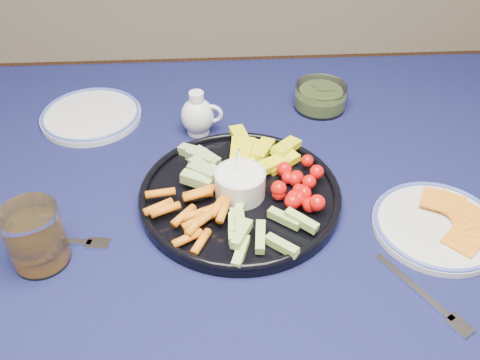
{
  "coord_description": "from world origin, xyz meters",
  "views": [
    {
      "loc": [
        0.07,
        -0.65,
        1.36
      ],
      "look_at": [
        0.11,
        0.03,
        0.79
      ],
      "focal_mm": 40.0,
      "sensor_mm": 36.0,
      "label": 1
    }
  ],
  "objects": [
    {
      "name": "dining_table",
      "position": [
        0.0,
        0.0,
        0.66
      ],
      "size": [
        1.67,
        1.07,
        0.75
      ],
      "color": "#4F331A",
      "rests_on": "ground"
    },
    {
      "name": "juice_tumbler",
      "position": [
        -0.2,
        -0.09,
        0.79
      ],
      "size": [
        0.08,
        0.08,
        0.1
      ],
      "color": "white",
      "rests_on": "dining_table"
    },
    {
      "name": "creamer_pitcher",
      "position": [
        0.04,
        0.23,
        0.78
      ],
      "size": [
        0.08,
        0.06,
        0.09
      ],
      "color": "white",
      "rests_on": "dining_table"
    },
    {
      "name": "cheese_plate",
      "position": [
        0.42,
        -0.06,
        0.76
      ],
      "size": [
        0.2,
        0.2,
        0.02
      ],
      "color": "silver",
      "rests_on": "dining_table"
    },
    {
      "name": "crudite_platter",
      "position": [
        0.11,
        0.03,
        0.77
      ],
      "size": [
        0.34,
        0.34,
        0.11
      ],
      "color": "black",
      "rests_on": "dining_table"
    },
    {
      "name": "side_plate_extra",
      "position": [
        -0.18,
        0.29,
        0.75
      ],
      "size": [
        0.2,
        0.2,
        0.02
      ],
      "color": "silver",
      "rests_on": "dining_table"
    },
    {
      "name": "fork_left",
      "position": [
        -0.17,
        -0.05,
        0.75
      ],
      "size": [
        0.17,
        0.04,
        0.0
      ],
      "color": "silver",
      "rests_on": "dining_table"
    },
    {
      "name": "pickle_bowl",
      "position": [
        0.29,
        0.31,
        0.77
      ],
      "size": [
        0.11,
        0.11,
        0.05
      ],
      "color": "white",
      "rests_on": "dining_table"
    },
    {
      "name": "fork_right",
      "position": [
        0.36,
        -0.2,
        0.75
      ],
      "size": [
        0.1,
        0.15,
        0.0
      ],
      "color": "silver",
      "rests_on": "dining_table"
    }
  ]
}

